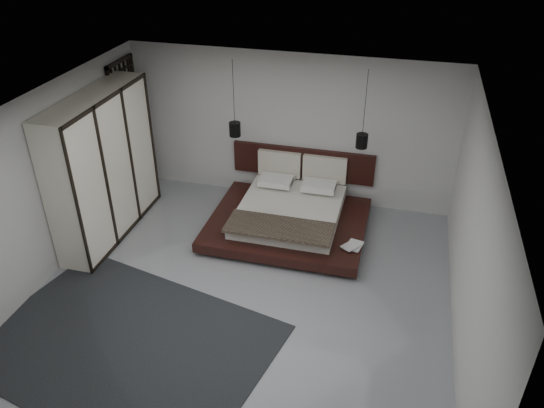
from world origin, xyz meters
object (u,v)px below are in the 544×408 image
(pendant_left, at_px, (235,129))
(pendant_right, at_px, (362,141))
(bed, at_px, (290,213))
(wardrobe, at_px, (103,167))
(rug, at_px, (125,344))
(lattice_screen, at_px, (129,129))

(pendant_left, height_order, pendant_right, same)
(bed, xyz_separation_m, pendant_left, (-1.09, 0.41, 1.30))
(wardrobe, xyz_separation_m, rug, (1.50, -2.44, -1.22))
(bed, distance_m, pendant_left, 1.75)
(bed, height_order, wardrobe, wardrobe)
(lattice_screen, bearing_deg, pendant_right, -1.71)
(lattice_screen, distance_m, bed, 3.43)
(lattice_screen, distance_m, wardrobe, 1.42)
(wardrobe, height_order, rug, wardrobe)
(lattice_screen, bearing_deg, rug, -65.46)
(wardrobe, distance_m, rug, 3.11)
(wardrobe, bearing_deg, bed, 16.00)
(lattice_screen, xyz_separation_m, bed, (3.23, -0.54, -1.02))
(bed, bearing_deg, pendant_right, 20.47)
(lattice_screen, distance_m, pendant_left, 2.15)
(rug, bearing_deg, wardrobe, 121.53)
(bed, height_order, pendant_right, pendant_right)
(bed, relative_size, pendant_left, 1.99)
(lattice_screen, xyz_separation_m, pendant_right, (4.32, -0.13, 0.31))
(pendant_left, relative_size, wardrobe, 0.53)
(lattice_screen, bearing_deg, bed, -9.46)
(lattice_screen, distance_m, pendant_right, 4.33)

